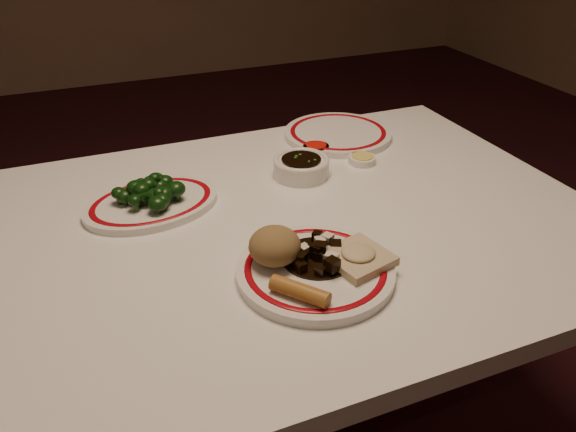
# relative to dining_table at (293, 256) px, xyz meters

# --- Properties ---
(dining_table) EXTENTS (1.20, 0.90, 0.75)m
(dining_table) POSITION_rel_dining_table_xyz_m (0.00, 0.00, 0.00)
(dining_table) COLOR white
(dining_table) RESTS_ON ground
(main_plate) EXTENTS (0.29, 0.29, 0.02)m
(main_plate) POSITION_rel_dining_table_xyz_m (-0.04, -0.19, 0.10)
(main_plate) COLOR white
(main_plate) RESTS_ON dining_table
(rice_mound) EXTENTS (0.09, 0.09, 0.06)m
(rice_mound) POSITION_rel_dining_table_xyz_m (-0.10, -0.15, 0.14)
(rice_mound) COLOR olive
(rice_mound) RESTS_ON main_plate
(spring_roll) EXTENTS (0.08, 0.09, 0.03)m
(spring_roll) POSITION_rel_dining_table_xyz_m (-0.09, -0.25, 0.12)
(spring_roll) COLOR #AE722A
(spring_roll) RESTS_ON main_plate
(fried_wonton) EXTENTS (0.12, 0.12, 0.03)m
(fried_wonton) POSITION_rel_dining_table_xyz_m (0.03, -0.20, 0.12)
(fried_wonton) COLOR #C4B28A
(fried_wonton) RESTS_ON main_plate
(stirfry_heap) EXTENTS (0.12, 0.12, 0.03)m
(stirfry_heap) POSITION_rel_dining_table_xyz_m (-0.03, -0.17, 0.12)
(stirfry_heap) COLOR black
(stirfry_heap) RESTS_ON main_plate
(broccoli_plate) EXTENTS (0.31, 0.28, 0.02)m
(broccoli_plate) POSITION_rel_dining_table_xyz_m (-0.25, 0.15, 0.10)
(broccoli_plate) COLOR white
(broccoli_plate) RESTS_ON dining_table
(broccoli_pile) EXTENTS (0.14, 0.14, 0.05)m
(broccoli_pile) POSITION_rel_dining_table_xyz_m (-0.25, 0.14, 0.13)
(broccoli_pile) COLOR #23471C
(broccoli_pile) RESTS_ON broccoli_plate
(soy_bowl) EXTENTS (0.12, 0.12, 0.04)m
(soy_bowl) POSITION_rel_dining_table_xyz_m (0.09, 0.16, 0.11)
(soy_bowl) COLOR white
(soy_bowl) RESTS_ON dining_table
(sweet_sour_dish) EXTENTS (0.06, 0.06, 0.02)m
(sweet_sour_dish) POSITION_rel_dining_table_xyz_m (0.17, 0.27, 0.10)
(sweet_sour_dish) COLOR white
(sweet_sour_dish) RESTS_ON dining_table
(mustard_dish) EXTENTS (0.06, 0.06, 0.02)m
(mustard_dish) POSITION_rel_dining_table_xyz_m (0.24, 0.17, 0.10)
(mustard_dish) COLOR white
(mustard_dish) RESTS_ON dining_table
(far_plate) EXTENTS (0.33, 0.33, 0.02)m
(far_plate) POSITION_rel_dining_table_xyz_m (0.26, 0.33, 0.10)
(far_plate) COLOR white
(far_plate) RESTS_ON dining_table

